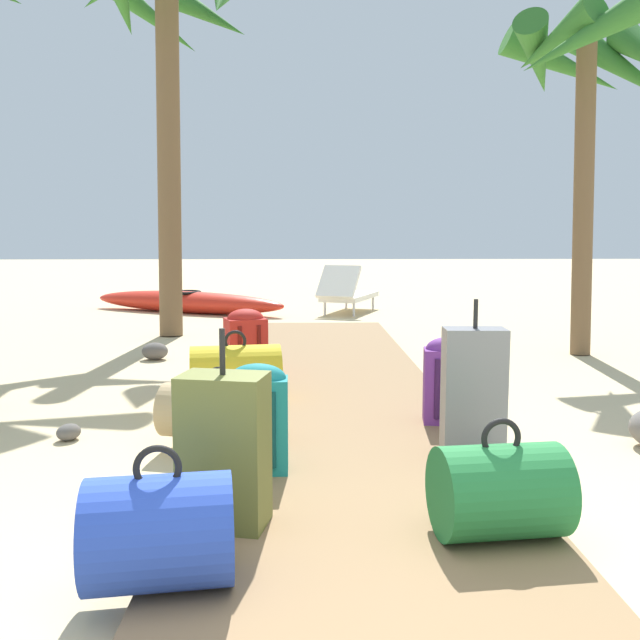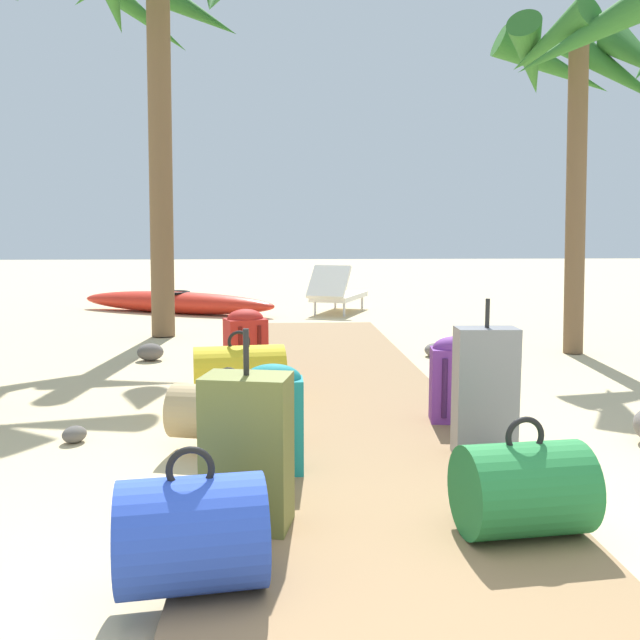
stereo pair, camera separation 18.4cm
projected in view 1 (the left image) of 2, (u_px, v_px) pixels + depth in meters
The scene contains 18 objects.
ground_plane at pixel (336, 418), 4.86m from camera, with size 60.00×60.00×0.00m, color #D1BA8C.
boardwalk at pixel (331, 388), 5.62m from camera, with size 1.64×7.68×0.08m, color olive.
backpack_purple at pixel (449, 378), 4.42m from camera, with size 0.34×0.26×0.55m.
backpack_red at pixel (246, 340), 5.92m from camera, with size 0.40×0.35×0.57m.
suitcase_grey at pixel (473, 393), 3.74m from camera, with size 0.34×0.21×0.86m.
duffel_bag_tan at pixel (220, 412), 4.08m from camera, with size 0.75×0.48×0.43m.
backpack_teal at pixel (258, 415), 3.50m from camera, with size 0.31×0.20×0.56m.
duffel_bag_green at pixel (499, 491), 2.75m from camera, with size 0.54×0.43×0.49m.
duffel_bag_blue at pixel (159, 532), 2.36m from camera, with size 0.54×0.46×0.50m.
duffel_bag_yellow at pixel (236, 372), 5.05m from camera, with size 0.70×0.48×0.51m.
suitcase_olive at pixel (224, 450), 2.85m from camera, with size 0.39×0.30×0.83m.
palm_tree_far_right at pixel (601, 68), 7.14m from camera, with size 2.17×2.37×3.72m.
palm_tree_far_left at pixel (169, 39), 8.48m from camera, with size 2.20×2.27×4.70m.
lounge_chair at pixel (347, 293), 11.21m from camera, with size 1.12×1.65×0.79m.
kayak at pixel (186, 302), 11.30m from camera, with size 3.49×2.11×0.36m.
rock_right_far at pixel (439, 350), 7.26m from camera, with size 0.26×0.20×0.14m, color slate.
rock_left_far at pixel (155, 351), 7.09m from camera, with size 0.23×0.26×0.18m, color #5B5651.
rock_left_near at pixel (69, 432), 4.33m from camera, with size 0.16×0.13×0.10m, color #5B5651.
Camera 1 is at (-0.25, -1.66, 1.29)m, focal length 38.85 mm.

